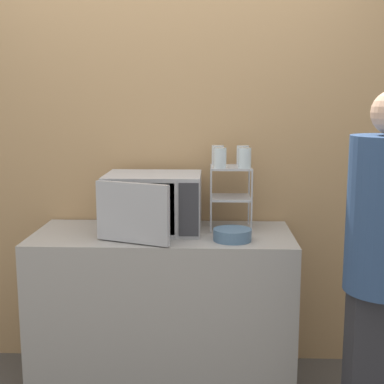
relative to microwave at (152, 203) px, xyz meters
The scene contains 9 objects.
wall_back 0.41m from the microwave, 79.23° to the left, with size 8.00×0.06×2.60m.
counter 0.60m from the microwave, 33.20° to the right, with size 1.41×0.61×0.88m.
microwave is the anchor object (origin of this frame).
dish_rack 0.45m from the microwave, 10.63° to the left, with size 0.23×0.23×0.35m.
glass_front_left 0.44m from the microwave, ahead, with size 0.07×0.07×0.11m.
glass_back_right 0.58m from the microwave, 16.46° to the left, with size 0.07×0.07×0.11m.
glass_front_right 0.56m from the microwave, ahead, with size 0.07×0.07×0.11m.
glass_back_left 0.46m from the microwave, 23.53° to the left, with size 0.07×0.07×0.11m.
bowl 0.49m from the microwave, 23.12° to the right, with size 0.20×0.20×0.06m.
Camera 1 is at (0.27, -2.52, 1.59)m, focal length 50.00 mm.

